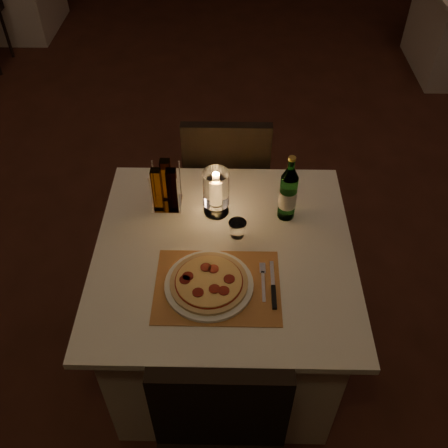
{
  "coord_description": "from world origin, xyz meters",
  "views": [
    {
      "loc": [
        0.12,
        -2.06,
        2.16
      ],
      "look_at": [
        0.09,
        -0.75,
        0.86
      ],
      "focal_mm": 40.0,
      "sensor_mm": 36.0,
      "label": 1
    }
  ],
  "objects_px": {
    "pizza": "(209,282)",
    "chair_far": "(227,172)",
    "water_bottle": "(288,194)",
    "main_table": "(224,306)",
    "plate": "(209,285)",
    "tumbler": "(237,229)",
    "hurricane_candle": "(216,190)"
  },
  "relations": [
    {
      "from": "main_table",
      "to": "plate",
      "type": "xyz_separation_m",
      "value": [
        -0.05,
        -0.18,
        0.38
      ]
    },
    {
      "from": "chair_far",
      "to": "water_bottle",
      "type": "relative_size",
      "value": 3.02
    },
    {
      "from": "chair_far",
      "to": "tumbler",
      "type": "distance_m",
      "value": 0.68
    },
    {
      "from": "plate",
      "to": "hurricane_candle",
      "type": "bearing_deg",
      "value": 87.91
    },
    {
      "from": "pizza",
      "to": "water_bottle",
      "type": "distance_m",
      "value": 0.49
    },
    {
      "from": "pizza",
      "to": "hurricane_candle",
      "type": "distance_m",
      "value": 0.41
    },
    {
      "from": "plate",
      "to": "tumbler",
      "type": "bearing_deg",
      "value": 68.56
    },
    {
      "from": "water_bottle",
      "to": "plate",
      "type": "bearing_deg",
      "value": -128.64
    },
    {
      "from": "pizza",
      "to": "water_bottle",
      "type": "relative_size",
      "value": 0.94
    },
    {
      "from": "hurricane_candle",
      "to": "plate",
      "type": "bearing_deg",
      "value": -92.09
    },
    {
      "from": "water_bottle",
      "to": "main_table",
      "type": "bearing_deg",
      "value": -141.98
    },
    {
      "from": "tumbler",
      "to": "hurricane_candle",
      "type": "xyz_separation_m",
      "value": [
        -0.09,
        0.14,
        0.09
      ]
    },
    {
      "from": "plate",
      "to": "pizza",
      "type": "height_order",
      "value": "pizza"
    },
    {
      "from": "main_table",
      "to": "tumbler",
      "type": "distance_m",
      "value": 0.41
    },
    {
      "from": "main_table",
      "to": "pizza",
      "type": "height_order",
      "value": "pizza"
    },
    {
      "from": "tumbler",
      "to": "hurricane_candle",
      "type": "distance_m",
      "value": 0.18
    },
    {
      "from": "chair_far",
      "to": "plate",
      "type": "relative_size",
      "value": 2.81
    },
    {
      "from": "main_table",
      "to": "plate",
      "type": "bearing_deg",
      "value": -105.52
    },
    {
      "from": "plate",
      "to": "pizza",
      "type": "xyz_separation_m",
      "value": [
        -0.0,
        -0.0,
        0.02
      ]
    },
    {
      "from": "tumbler",
      "to": "water_bottle",
      "type": "relative_size",
      "value": 0.24
    },
    {
      "from": "pizza",
      "to": "water_bottle",
      "type": "height_order",
      "value": "water_bottle"
    },
    {
      "from": "main_table",
      "to": "water_bottle",
      "type": "height_order",
      "value": "water_bottle"
    },
    {
      "from": "water_bottle",
      "to": "hurricane_candle",
      "type": "xyz_separation_m",
      "value": [
        -0.29,
        0.02,
        0.0
      ]
    },
    {
      "from": "main_table",
      "to": "chair_far",
      "type": "relative_size",
      "value": 1.11
    },
    {
      "from": "plate",
      "to": "pizza",
      "type": "bearing_deg",
      "value": -161.44
    },
    {
      "from": "pizza",
      "to": "chair_far",
      "type": "bearing_deg",
      "value": 86.79
    },
    {
      "from": "chair_far",
      "to": "pizza",
      "type": "bearing_deg",
      "value": -93.21
    },
    {
      "from": "tumbler",
      "to": "plate",
      "type": "bearing_deg",
      "value": -111.44
    },
    {
      "from": "main_table",
      "to": "pizza",
      "type": "relative_size",
      "value": 3.57
    },
    {
      "from": "main_table",
      "to": "water_bottle",
      "type": "bearing_deg",
      "value": 38.02
    },
    {
      "from": "pizza",
      "to": "main_table",
      "type": "bearing_deg",
      "value": 74.42
    },
    {
      "from": "chair_far",
      "to": "hurricane_candle",
      "type": "height_order",
      "value": "hurricane_candle"
    }
  ]
}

